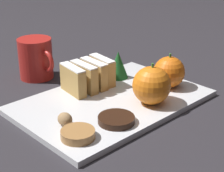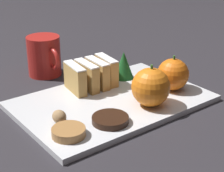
{
  "view_description": "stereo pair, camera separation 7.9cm",
  "coord_description": "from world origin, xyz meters",
  "px_view_note": "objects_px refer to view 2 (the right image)",
  "views": [
    {
      "loc": [
        0.52,
        -0.5,
        0.36
      ],
      "look_at": [
        0.0,
        0.0,
        0.04
      ],
      "focal_mm": 60.0,
      "sensor_mm": 36.0,
      "label": 1
    },
    {
      "loc": [
        0.57,
        -0.44,
        0.36
      ],
      "look_at": [
        0.0,
        0.0,
        0.04
      ],
      "focal_mm": 60.0,
      "sensor_mm": 36.0,
      "label": 2
    }
  ],
  "objects_px": {
    "orange_near": "(173,74)",
    "walnut": "(59,117)",
    "chocolate_cookie": "(110,120)",
    "coffee_mug": "(44,56)",
    "orange_far": "(151,87)"
  },
  "relations": [
    {
      "from": "orange_far",
      "to": "coffee_mug",
      "type": "bearing_deg",
      "value": -166.06
    },
    {
      "from": "orange_near",
      "to": "walnut",
      "type": "relative_size",
      "value": 2.57
    },
    {
      "from": "orange_far",
      "to": "walnut",
      "type": "relative_size",
      "value": 2.84
    },
    {
      "from": "orange_near",
      "to": "coffee_mug",
      "type": "height_order",
      "value": "coffee_mug"
    },
    {
      "from": "orange_far",
      "to": "chocolate_cookie",
      "type": "distance_m",
      "value": 0.12
    },
    {
      "from": "orange_near",
      "to": "walnut",
      "type": "xyz_separation_m",
      "value": [
        -0.02,
        -0.28,
        -0.02
      ]
    },
    {
      "from": "orange_near",
      "to": "coffee_mug",
      "type": "distance_m",
      "value": 0.33
    },
    {
      "from": "orange_near",
      "to": "chocolate_cookie",
      "type": "bearing_deg",
      "value": -79.25
    },
    {
      "from": "chocolate_cookie",
      "to": "coffee_mug",
      "type": "distance_m",
      "value": 0.32
    },
    {
      "from": "orange_far",
      "to": "coffee_mug",
      "type": "height_order",
      "value": "same"
    },
    {
      "from": "chocolate_cookie",
      "to": "orange_far",
      "type": "bearing_deg",
      "value": 95.17
    },
    {
      "from": "walnut",
      "to": "coffee_mug",
      "type": "xyz_separation_m",
      "value": [
        -0.26,
        0.11,
        0.03
      ]
    },
    {
      "from": "chocolate_cookie",
      "to": "coffee_mug",
      "type": "relative_size",
      "value": 0.6
    },
    {
      "from": "orange_near",
      "to": "walnut",
      "type": "distance_m",
      "value": 0.28
    },
    {
      "from": "walnut",
      "to": "coffee_mug",
      "type": "height_order",
      "value": "coffee_mug"
    }
  ]
}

